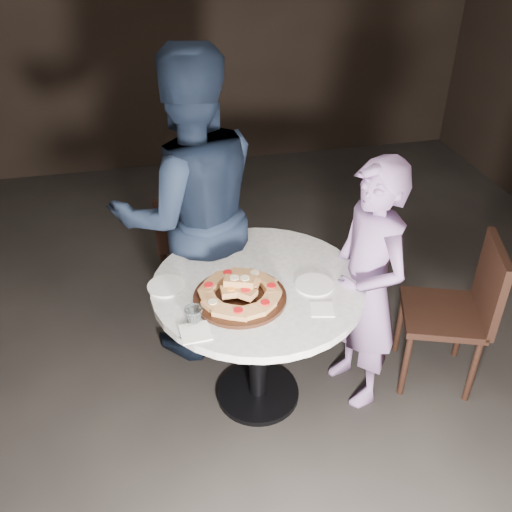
{
  "coord_description": "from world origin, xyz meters",
  "views": [
    {
      "loc": [
        -0.44,
        -2.14,
        2.54
      ],
      "look_at": [
        0.08,
        0.19,
        0.95
      ],
      "focal_mm": 40.0,
      "sensor_mm": 36.0,
      "label": 1
    }
  ],
  "objects_px": {
    "serving_board": "(240,297)",
    "diner_navy": "(191,212)",
    "focaccia_pile": "(240,290)",
    "chair_far": "(184,235)",
    "water_glass": "(194,315)",
    "chair_right": "(462,305)",
    "diner_teal": "(366,288)",
    "table": "(258,306)"
  },
  "relations": [
    {
      "from": "table",
      "to": "chair_right",
      "type": "relative_size",
      "value": 1.19
    },
    {
      "from": "focaccia_pile",
      "to": "water_glass",
      "type": "bearing_deg",
      "value": -152.79
    },
    {
      "from": "water_glass",
      "to": "diner_teal",
      "type": "relative_size",
      "value": 0.06
    },
    {
      "from": "table",
      "to": "diner_teal",
      "type": "relative_size",
      "value": 0.76
    },
    {
      "from": "table",
      "to": "serving_board",
      "type": "xyz_separation_m",
      "value": [
        -0.12,
        -0.11,
        0.16
      ]
    },
    {
      "from": "chair_right",
      "to": "serving_board",
      "type": "bearing_deg",
      "value": -69.29
    },
    {
      "from": "chair_far",
      "to": "chair_right",
      "type": "relative_size",
      "value": 0.86
    },
    {
      "from": "chair_right",
      "to": "diner_navy",
      "type": "bearing_deg",
      "value": -95.54
    },
    {
      "from": "table",
      "to": "diner_navy",
      "type": "xyz_separation_m",
      "value": [
        -0.26,
        0.58,
        0.28
      ]
    },
    {
      "from": "serving_board",
      "to": "water_glass",
      "type": "xyz_separation_m",
      "value": [
        -0.24,
        -0.12,
        0.03
      ]
    },
    {
      "from": "focaccia_pile",
      "to": "diner_navy",
      "type": "bearing_deg",
      "value": 102.24
    },
    {
      "from": "water_glass",
      "to": "chair_right",
      "type": "distance_m",
      "value": 1.55
    },
    {
      "from": "focaccia_pile",
      "to": "diner_teal",
      "type": "relative_size",
      "value": 0.28
    },
    {
      "from": "focaccia_pile",
      "to": "chair_right",
      "type": "distance_m",
      "value": 1.31
    },
    {
      "from": "table",
      "to": "chair_right",
      "type": "distance_m",
      "value": 1.16
    },
    {
      "from": "serving_board",
      "to": "focaccia_pile",
      "type": "bearing_deg",
      "value": 35.27
    },
    {
      "from": "table",
      "to": "focaccia_pile",
      "type": "height_order",
      "value": "focaccia_pile"
    },
    {
      "from": "chair_far",
      "to": "diner_teal",
      "type": "height_order",
      "value": "diner_teal"
    },
    {
      "from": "serving_board",
      "to": "diner_teal",
      "type": "relative_size",
      "value": 0.31
    },
    {
      "from": "focaccia_pile",
      "to": "diner_navy",
      "type": "xyz_separation_m",
      "value": [
        -0.15,
        0.69,
        0.08
      ]
    },
    {
      "from": "serving_board",
      "to": "diner_navy",
      "type": "relative_size",
      "value": 0.24
    },
    {
      "from": "diner_navy",
      "to": "diner_teal",
      "type": "bearing_deg",
      "value": 135.75
    },
    {
      "from": "chair_right",
      "to": "diner_navy",
      "type": "xyz_separation_m",
      "value": [
        -1.42,
        0.67,
        0.41
      ]
    },
    {
      "from": "water_glass",
      "to": "diner_teal",
      "type": "bearing_deg",
      "value": 10.9
    },
    {
      "from": "diner_teal",
      "to": "chair_right",
      "type": "bearing_deg",
      "value": 73.9
    },
    {
      "from": "focaccia_pile",
      "to": "diner_teal",
      "type": "xyz_separation_m",
      "value": [
        0.69,
        0.05,
        -0.14
      ]
    },
    {
      "from": "focaccia_pile",
      "to": "water_glass",
      "type": "relative_size",
      "value": 4.85
    },
    {
      "from": "focaccia_pile",
      "to": "diner_teal",
      "type": "height_order",
      "value": "diner_teal"
    },
    {
      "from": "water_glass",
      "to": "chair_right",
      "type": "relative_size",
      "value": 0.09
    },
    {
      "from": "diner_navy",
      "to": "diner_teal",
      "type": "distance_m",
      "value": 1.07
    },
    {
      "from": "water_glass",
      "to": "diner_navy",
      "type": "xyz_separation_m",
      "value": [
        0.09,
        0.81,
        0.09
      ]
    },
    {
      "from": "focaccia_pile",
      "to": "chair_far",
      "type": "distance_m",
      "value": 1.31
    },
    {
      "from": "table",
      "to": "diner_teal",
      "type": "distance_m",
      "value": 0.58
    },
    {
      "from": "serving_board",
      "to": "chair_far",
      "type": "relative_size",
      "value": 0.57
    },
    {
      "from": "table",
      "to": "chair_far",
      "type": "xyz_separation_m",
      "value": [
        -0.27,
        1.12,
        -0.2
      ]
    },
    {
      "from": "water_glass",
      "to": "diner_navy",
      "type": "distance_m",
      "value": 0.82
    },
    {
      "from": "serving_board",
      "to": "focaccia_pile",
      "type": "xyz_separation_m",
      "value": [
        0.0,
        0.0,
        0.04
      ]
    },
    {
      "from": "water_glass",
      "to": "serving_board",
      "type": "bearing_deg",
      "value": 27.12
    },
    {
      "from": "chair_far",
      "to": "diner_navy",
      "type": "distance_m",
      "value": 0.73
    },
    {
      "from": "chair_right",
      "to": "diner_navy",
      "type": "distance_m",
      "value": 1.62
    },
    {
      "from": "diner_navy",
      "to": "table",
      "type": "bearing_deg",
      "value": 107.43
    },
    {
      "from": "focaccia_pile",
      "to": "chair_far",
      "type": "bearing_deg",
      "value": 97.24
    }
  ]
}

